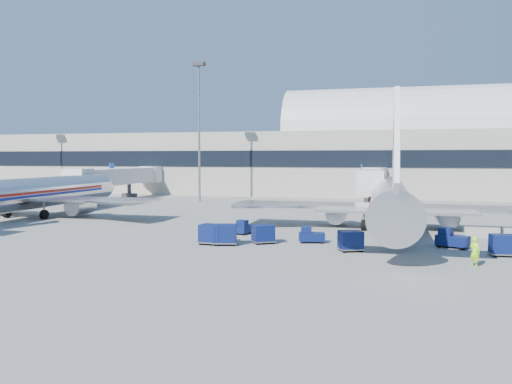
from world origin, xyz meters
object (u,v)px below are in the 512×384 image
(airliner_mid, at_px, (30,193))
(airliner_main, at_px, (391,201))
(cart_solo_near, at_px, (351,240))
(cart_solo_far, at_px, (503,245))
(cart_train_b, at_px, (225,234))
(mast_west, at_px, (199,111))
(ramp_worker, at_px, (475,251))
(tug_left, at_px, (244,227))
(cart_train_c, at_px, (211,234))
(barrier_near, at_px, (482,232))
(jetbridge_near, at_px, (372,179))
(cart_train_a, at_px, (263,234))
(jetbridge_mid, at_px, (123,177))
(tug_right, at_px, (451,239))
(cart_open_red, at_px, (218,238))
(tug_lead, at_px, (311,235))

(airliner_mid, bearing_deg, airliner_main, 0.00)
(cart_solo_near, relative_size, cart_solo_far, 1.17)
(cart_train_b, distance_m, cart_solo_near, 10.27)
(mast_west, height_order, ramp_worker, mast_west)
(airliner_main, height_order, tug_left, airliner_main)
(cart_train_c, bearing_deg, barrier_near, 28.04)
(airliner_main, bearing_deg, cart_train_b, -137.69)
(jetbridge_near, xyz_separation_m, mast_west, (-27.60, -0.81, 10.86))
(ramp_worker, bearing_deg, cart_solo_near, 23.06)
(mast_west, height_order, cart_train_c, mast_west)
(cart_train_a, bearing_deg, jetbridge_mid, 100.31)
(jetbridge_near, relative_size, tug_right, 9.95)
(cart_open_red, height_order, ramp_worker, ramp_worker)
(barrier_near, height_order, ramp_worker, ramp_worker)
(airliner_mid, height_order, tug_lead, airliner_mid)
(jetbridge_mid, bearing_deg, airliner_main, -30.64)
(cart_train_b, bearing_deg, jetbridge_mid, 115.49)
(cart_train_c, distance_m, cart_solo_near, 11.45)
(ramp_worker, bearing_deg, cart_train_b, 33.83)
(tug_lead, bearing_deg, airliner_mid, 153.20)
(tug_lead, height_order, cart_open_red, tug_lead)
(tug_left, bearing_deg, cart_train_c, -175.40)
(tug_right, distance_m, cart_solo_far, 4.24)
(ramp_worker, bearing_deg, jetbridge_near, -35.04)
(cart_train_a, bearing_deg, cart_solo_far, -34.80)
(tug_right, height_order, cart_train_a, tug_right)
(cart_train_b, bearing_deg, airliner_main, 29.02)
(jetbridge_mid, distance_m, mast_west, 18.06)
(barrier_near, height_order, tug_right, tug_right)
(mast_west, relative_size, cart_train_b, 10.15)
(airliner_main, xyz_separation_m, cart_train_a, (-10.54, -10.78, -2.08))
(mast_west, bearing_deg, cart_open_red, -66.96)
(jetbridge_near, bearing_deg, cart_solo_near, -91.14)
(barrier_near, bearing_deg, cart_train_b, -155.60)
(tug_left, relative_size, cart_train_a, 1.01)
(airliner_main, distance_m, cart_train_b, 18.28)
(airliner_main, height_order, airliner_mid, same)
(mast_west, height_order, cart_solo_near, mast_west)
(airliner_main, distance_m, cart_train_c, 19.21)
(cart_train_c, bearing_deg, cart_solo_far, 6.29)
(airliner_main, bearing_deg, mast_west, 139.64)
(jetbridge_near, bearing_deg, airliner_mid, -146.41)
(tug_right, xyz_separation_m, cart_solo_far, (3.22, -2.76, 0.11))
(jetbridge_near, xyz_separation_m, barrier_near, (10.40, -28.81, -3.48))
(tug_lead, xyz_separation_m, tug_left, (-6.80, 3.28, -0.02))
(mast_west, relative_size, cart_solo_near, 10.21)
(cart_train_a, bearing_deg, cart_train_c, 168.42)
(airliner_main, height_order, barrier_near, airliner_main)
(jetbridge_near, xyz_separation_m, cart_solo_far, (10.21, -37.95, -3.08))
(tug_right, relative_size, cart_open_red, 1.09)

